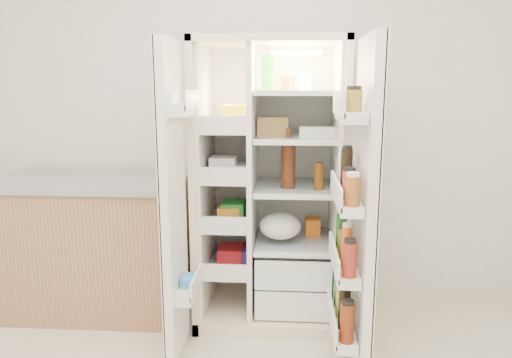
{
  "coord_description": "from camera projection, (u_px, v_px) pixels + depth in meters",
  "views": [
    {
      "loc": [
        0.28,
        -1.45,
        1.54
      ],
      "look_at": [
        0.09,
        1.25,
        1.0
      ],
      "focal_mm": 34.0,
      "sensor_mm": 36.0,
      "label": 1
    }
  ],
  "objects": [
    {
      "name": "wall_back",
      "position": [
        251.0,
        110.0,
        3.43
      ],
      "size": [
        4.0,
        0.02,
        2.7
      ],
      "primitive_type": "cube",
      "color": "white",
      "rests_on": "floor"
    },
    {
      "name": "kitchen_counter",
      "position": [
        92.0,
        245.0,
        3.28
      ],
      "size": [
        1.26,
        0.67,
        0.91
      ],
      "color": "#A77553",
      "rests_on": "floor"
    },
    {
      "name": "refrigerator",
      "position": [
        273.0,
        205.0,
        3.2
      ],
      "size": [
        0.92,
        0.7,
        1.8
      ],
      "color": "beige",
      "rests_on": "floor"
    },
    {
      "name": "freezer_door",
      "position": [
        174.0,
        204.0,
        2.61
      ],
      "size": [
        0.15,
        0.4,
        1.72
      ],
      "color": "silver",
      "rests_on": "floor"
    },
    {
      "name": "fridge_door",
      "position": [
        360.0,
        216.0,
        2.46
      ],
      "size": [
        0.17,
        0.58,
        1.72
      ],
      "color": "silver",
      "rests_on": "floor"
    }
  ]
}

